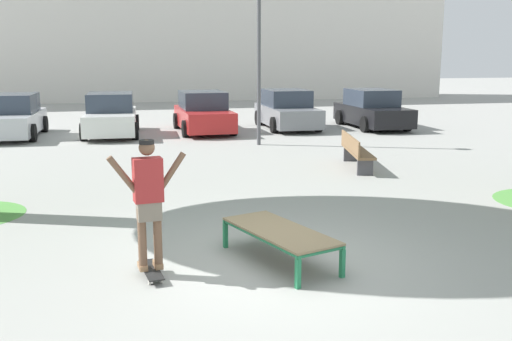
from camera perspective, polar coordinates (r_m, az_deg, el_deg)
The scene contains 11 objects.
ground_plane at distance 8.15m, azimuth 1.65°, elevation -9.05°, with size 120.00×120.00×0.00m, color #999993.
skate_box at distance 8.12m, azimuth 2.32°, elevation -6.06°, with size 1.34×2.04×0.46m.
skateboard at distance 7.82m, azimuth -10.15°, elevation -9.53°, with size 0.31×0.82×0.09m.
skater at distance 7.53m, azimuth -10.41°, elevation -2.42°, with size 1.00×0.32×1.69m.
car_silver at distance 22.17m, azimuth -22.60°, elevation 4.78°, with size 1.99×4.23×1.50m.
car_white at distance 21.68m, azimuth -13.91°, elevation 5.18°, with size 2.02×4.25×1.50m.
car_red at distance 22.04m, azimuth -5.15°, elevation 5.56°, with size 2.02×4.25×1.50m.
car_grey at distance 23.08m, azimuth 3.03°, elevation 5.84°, with size 1.92×4.20×1.50m.
car_black at distance 23.72m, azimuth 11.21°, elevation 5.78°, with size 1.94×4.21×1.50m.
park_bench at distance 15.06m, azimuth 9.65°, elevation 1.93°, with size 0.91×2.44×0.83m.
light_post at distance 18.62m, azimuth 0.29°, elevation 14.24°, with size 0.36×0.36×5.83m.
Camera 1 is at (-1.89, -7.42, 2.81)m, focal length 41.15 mm.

